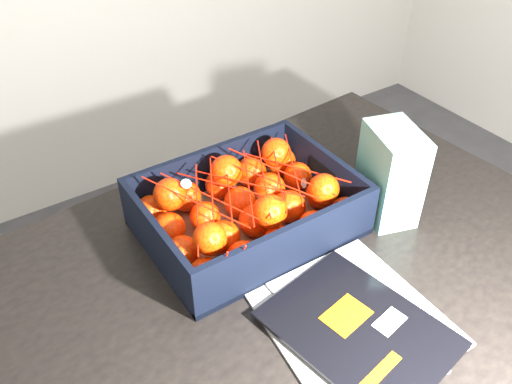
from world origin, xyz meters
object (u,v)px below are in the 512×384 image
table (277,304)px  magazine_stack (355,324)px  retail_carton (390,174)px  produce_crate (247,215)px

table → magazine_stack: (0.03, -0.18, 0.11)m
retail_carton → table: bearing=-159.9°
table → magazine_stack: size_ratio=3.84×
retail_carton → produce_crate: bearing=174.1°
table → magazine_stack: bearing=-81.1°
table → retail_carton: (0.27, 0.01, 0.19)m
magazine_stack → produce_crate: bearing=92.6°
magazine_stack → retail_carton: 0.32m
magazine_stack → produce_crate: produce_crate is taller
produce_crate → retail_carton: 0.29m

